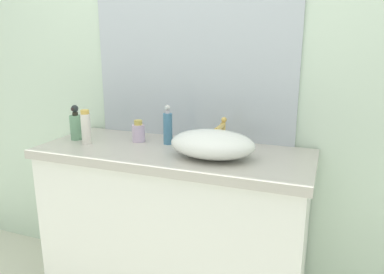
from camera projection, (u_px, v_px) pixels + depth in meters
bathroom_wall_rear at (201, 62)px, 1.99m from camera, size 6.00×0.06×2.60m
vanity_counter at (174, 230)px, 1.94m from camera, size 1.36×0.54×0.89m
wall_mirror_panel at (192, 53)px, 1.95m from camera, size 1.12×0.01×0.92m
sink_basin at (212, 144)px, 1.69m from camera, size 0.40×0.28×0.13m
faucet at (222, 131)px, 1.82m from camera, size 0.03×0.15×0.15m
soap_dispenser at (76, 125)px, 2.00m from camera, size 0.07×0.07×0.19m
lotion_bottle at (168, 127)px, 1.90m from camera, size 0.05×0.05×0.21m
perfume_bottle at (138, 132)px, 1.96m from camera, size 0.07×0.07×0.12m
spray_can at (86, 127)px, 1.91m from camera, size 0.05×0.05×0.18m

